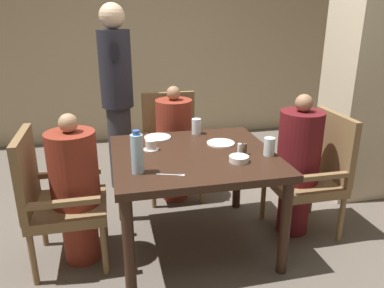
% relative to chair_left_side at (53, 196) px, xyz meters
% --- Properties ---
extents(ground_plane, '(16.00, 16.00, 0.00)m').
position_rel_chair_left_side_xyz_m(ground_plane, '(0.95, 0.00, -0.50)').
color(ground_plane, '#60564C').
extents(wall_back, '(8.00, 0.06, 2.80)m').
position_rel_chair_left_side_xyz_m(wall_back, '(0.95, 2.66, 0.90)').
color(wall_back, tan).
rests_on(wall_back, ground_plane).
extents(pillar_stone, '(0.51, 0.51, 2.70)m').
position_rel_chair_left_side_xyz_m(pillar_stone, '(2.62, 0.54, 0.85)').
color(pillar_stone, beige).
rests_on(pillar_stone, ground_plane).
extents(dining_table, '(1.12, 1.03, 0.73)m').
position_rel_chair_left_side_xyz_m(dining_table, '(0.95, 0.00, 0.13)').
color(dining_table, '#331E14').
rests_on(dining_table, ground_plane).
extents(chair_left_side, '(0.50, 0.50, 0.94)m').
position_rel_chair_left_side_xyz_m(chair_left_side, '(0.00, 0.00, 0.00)').
color(chair_left_side, brown).
rests_on(chair_left_side, ground_plane).
extents(diner_in_left_chair, '(0.32, 0.32, 1.06)m').
position_rel_chair_left_side_xyz_m(diner_in_left_chair, '(0.15, 0.00, 0.04)').
color(diner_in_left_chair, maroon).
rests_on(diner_in_left_chair, ground_plane).
extents(chair_far_side, '(0.50, 0.50, 0.94)m').
position_rel_chair_left_side_xyz_m(chair_far_side, '(0.95, 0.91, 0.00)').
color(chair_far_side, brown).
rests_on(chair_far_side, ground_plane).
extents(diner_in_far_chair, '(0.32, 0.32, 1.06)m').
position_rel_chair_left_side_xyz_m(diner_in_far_chair, '(0.95, 0.77, 0.04)').
color(diner_in_far_chair, maroon).
rests_on(diner_in_far_chair, ground_plane).
extents(chair_right_side, '(0.50, 0.50, 0.94)m').
position_rel_chair_left_side_xyz_m(chair_right_side, '(1.91, 0.00, 0.00)').
color(chair_right_side, brown).
rests_on(chair_right_side, ground_plane).
extents(diner_in_right_chair, '(0.32, 0.32, 1.10)m').
position_rel_chair_left_side_xyz_m(diner_in_right_chair, '(1.76, 0.00, 0.06)').
color(diner_in_right_chair, '#5B1419').
rests_on(diner_in_right_chair, ground_plane).
extents(standing_host, '(0.29, 0.33, 1.73)m').
position_rel_chair_left_side_xyz_m(standing_host, '(0.49, 1.14, 0.43)').
color(standing_host, '#2D2D33').
rests_on(standing_host, ground_plane).
extents(plate_main_left, '(0.21, 0.21, 0.01)m').
position_rel_chair_left_side_xyz_m(plate_main_left, '(1.19, 0.14, 0.23)').
color(plate_main_left, white).
rests_on(plate_main_left, dining_table).
extents(plate_main_right, '(0.21, 0.21, 0.01)m').
position_rel_chair_left_side_xyz_m(plate_main_right, '(0.75, 0.38, 0.23)').
color(plate_main_right, white).
rests_on(plate_main_right, dining_table).
extents(teacup_with_saucer, '(0.11, 0.11, 0.07)m').
position_rel_chair_left_side_xyz_m(teacup_with_saucer, '(0.67, 0.13, 0.26)').
color(teacup_with_saucer, white).
rests_on(teacup_with_saucer, dining_table).
extents(bowl_small, '(0.13, 0.13, 0.04)m').
position_rel_chair_left_side_xyz_m(bowl_small, '(1.21, -0.22, 0.24)').
color(bowl_small, white).
rests_on(bowl_small, dining_table).
extents(water_bottle, '(0.08, 0.08, 0.27)m').
position_rel_chair_left_side_xyz_m(water_bottle, '(0.55, -0.25, 0.35)').
color(water_bottle, '#A3C6DB').
rests_on(water_bottle, dining_table).
extents(glass_tall_near, '(0.07, 0.07, 0.12)m').
position_rel_chair_left_side_xyz_m(glass_tall_near, '(1.07, 0.42, 0.29)').
color(glass_tall_near, silver).
rests_on(glass_tall_near, dining_table).
extents(glass_tall_mid, '(0.07, 0.07, 0.12)m').
position_rel_chair_left_side_xyz_m(glass_tall_mid, '(1.45, -0.15, 0.29)').
color(glass_tall_mid, silver).
rests_on(glass_tall_mid, dining_table).
extents(salt_shaker, '(0.03, 0.03, 0.08)m').
position_rel_chair_left_side_xyz_m(salt_shaker, '(1.25, -0.10, 0.26)').
color(salt_shaker, white).
rests_on(salt_shaker, dining_table).
extents(pepper_shaker, '(0.03, 0.03, 0.08)m').
position_rel_chair_left_side_xyz_m(pepper_shaker, '(1.29, -0.10, 0.26)').
color(pepper_shaker, '#4C3D2D').
rests_on(pepper_shaker, dining_table).
extents(fork_beside_plate, '(0.17, 0.07, 0.00)m').
position_rel_chair_left_side_xyz_m(fork_beside_plate, '(0.75, -0.34, 0.23)').
color(fork_beside_plate, silver).
rests_on(fork_beside_plate, dining_table).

